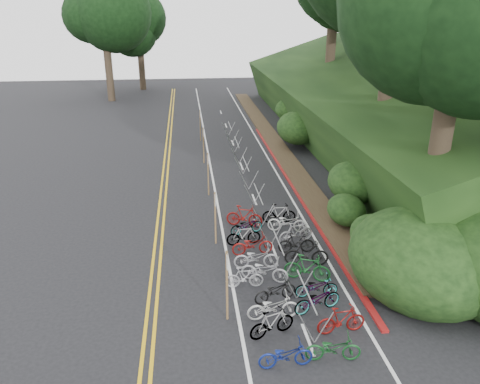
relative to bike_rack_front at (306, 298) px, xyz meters
name	(u,v)px	position (x,y,z in m)	size (l,w,h in m)	color
ground	(209,309)	(-3.26, 0.93, -0.82)	(120.00, 120.00, 0.00)	black
road_markings	(210,201)	(-2.63, 11.03, -0.82)	(7.47, 80.00, 0.01)	gold
red_curb	(292,184)	(2.44, 12.93, -0.77)	(0.25, 28.00, 0.10)	maroon
embankment	(369,116)	(9.70, 19.97, 1.74)	(14.30, 48.14, 9.11)	black
bike_rack_front	(306,298)	(0.00, 0.00, 0.00)	(1.13, 2.68, 1.14)	#9B9C9E
bike_racks_rest	(246,168)	(-0.26, 13.93, 0.03)	(1.14, 23.00, 1.17)	#9B9C9E
signpost_near	(227,281)	(-2.65, 0.31, 0.68)	(0.08, 0.40, 2.63)	brown
signposts_rest	(206,156)	(-2.66, 14.93, 0.61)	(0.08, 18.40, 2.50)	brown
bike_front	(245,277)	(-1.82, 2.20, -0.39)	(1.45, 0.41, 0.87)	#9E9EA3
bike_valet	(282,263)	(-0.21, 2.97, -0.34)	(3.21, 11.64, 1.10)	navy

